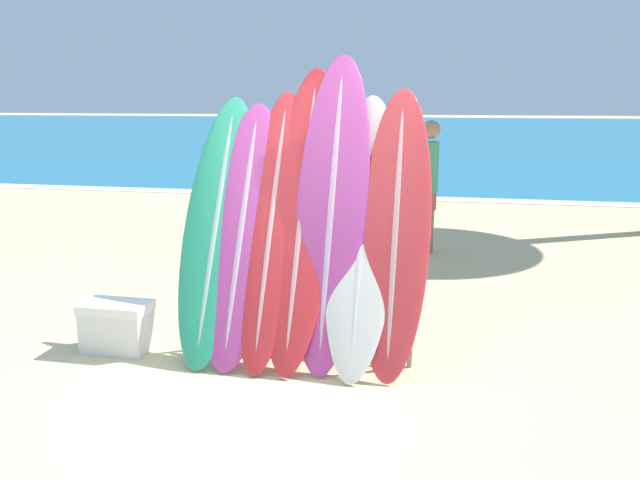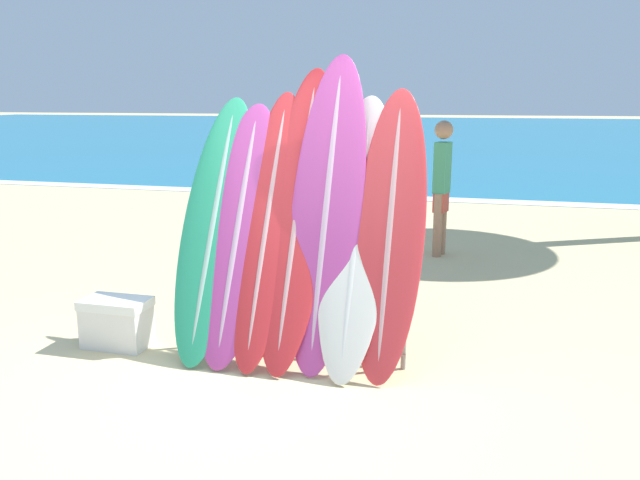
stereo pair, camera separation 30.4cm
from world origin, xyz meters
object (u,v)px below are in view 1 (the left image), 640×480
at_px(surfboard_slot_1, 242,230).
at_px(surfboard_slot_2, 272,225).
at_px(surfboard_slot_6, 396,229).
at_px(cooler_box, 117,326).
at_px(person_far_left, 278,171).
at_px(person_mid_beach, 347,175).
at_px(surfboard_slot_0, 217,226).
at_px(surfboard_rack, 300,307).
at_px(surfboard_slot_4, 332,208).
at_px(person_near_water, 429,182).
at_px(surfboard_slot_3, 302,213).
at_px(surfboard_slot_5, 362,231).

relative_size(surfboard_slot_1, surfboard_slot_2, 0.95).
bearing_deg(surfboard_slot_6, cooler_box, -173.45).
relative_size(surfboard_slot_1, surfboard_slot_6, 0.94).
bearing_deg(person_far_left, surfboard_slot_2, -109.72).
distance_m(person_mid_beach, cooler_box, 5.55).
bearing_deg(surfboard_slot_0, surfboard_rack, -9.16).
bearing_deg(surfboard_slot_4, surfboard_slot_1, -174.88).
bearing_deg(surfboard_slot_6, person_mid_beach, 103.14).
xyz_separation_m(surfboard_rack, person_near_water, (0.88, 3.74, 0.54)).
bearing_deg(person_far_left, surfboard_slot_4, -104.20).
distance_m(surfboard_slot_3, surfboard_slot_4, 0.25).
distance_m(surfboard_rack, surfboard_slot_2, 0.69).
height_order(surfboard_slot_2, surfboard_slot_4, surfboard_slot_4).
bearing_deg(surfboard_slot_3, surfboard_slot_4, -2.97).
height_order(person_near_water, cooler_box, person_near_water).
bearing_deg(person_mid_beach, cooler_box, 176.48).
height_order(surfboard_slot_0, person_far_left, surfboard_slot_0).
distance_m(surfboard_slot_0, surfboard_slot_6, 1.45).
relative_size(surfboard_slot_4, person_far_left, 1.38).
bearing_deg(person_far_left, surfboard_rack, -107.27).
height_order(surfboard_rack, cooler_box, surfboard_rack).
height_order(surfboard_slot_1, surfboard_slot_4, surfboard_slot_4).
height_order(surfboard_slot_3, surfboard_slot_6, surfboard_slot_3).
bearing_deg(surfboard_slot_0, person_mid_beach, 87.24).
relative_size(surfboard_slot_3, surfboard_slot_4, 0.96).
xyz_separation_m(surfboard_rack, person_far_left, (-1.48, 4.77, 0.53)).
height_order(person_near_water, person_far_left, person_near_water).
relative_size(surfboard_slot_6, person_near_water, 1.21).
height_order(surfboard_slot_1, person_near_water, surfboard_slot_1).
bearing_deg(surfboard_slot_2, surfboard_slot_1, -173.99).
relative_size(surfboard_slot_5, surfboard_slot_6, 0.97).
bearing_deg(surfboard_slot_0, surfboard_slot_6, -0.36).
bearing_deg(person_near_water, cooler_box, 162.87).
bearing_deg(surfboard_slot_4, surfboard_slot_6, -6.17).
xyz_separation_m(surfboard_rack, surfboard_slot_3, (-0.02, 0.17, 0.73)).
relative_size(surfboard_slot_3, person_mid_beach, 1.49).
distance_m(surfboard_slot_2, surfboard_slot_6, 0.99).
bearing_deg(surfboard_slot_0, person_far_left, 99.36).
height_order(surfboard_rack, surfboard_slot_0, surfboard_slot_0).
bearing_deg(surfboard_slot_6, surfboard_slot_1, -179.55).
height_order(surfboard_slot_6, person_mid_beach, surfboard_slot_6).
relative_size(surfboard_slot_3, surfboard_slot_5, 1.11).
height_order(surfboard_slot_4, person_near_water, surfboard_slot_4).
bearing_deg(surfboard_slot_3, surfboard_rack, -84.52).
distance_m(surfboard_slot_3, person_near_water, 3.68).
bearing_deg(person_near_water, person_mid_beach, 55.98).
height_order(surfboard_slot_5, cooler_box, surfboard_slot_5).
xyz_separation_m(surfboard_rack, surfboard_slot_2, (-0.25, 0.12, 0.64)).
relative_size(surfboard_rack, cooler_box, 3.22).
bearing_deg(person_near_water, surfboard_rack, -178.70).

